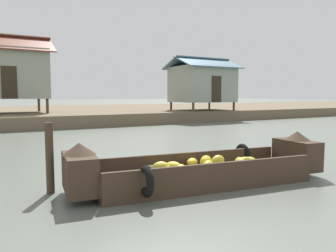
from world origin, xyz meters
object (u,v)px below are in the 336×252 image
object	(u,v)px
banana_boat	(203,168)
mooring_post	(50,158)
stilt_house_mid_left	(6,73)
stilt_house_mid_right	(202,84)

from	to	relation	value
banana_boat	mooring_post	xyz separation A→B (m)	(-2.70, 0.90, 0.32)
mooring_post	banana_boat	bearing A→B (deg)	-18.32
stilt_house_mid_left	stilt_house_mid_right	bearing A→B (deg)	-10.54
stilt_house_mid_right	mooring_post	distance (m)	19.05
stilt_house_mid_left	mooring_post	xyz separation A→B (m)	(-0.59, -15.92, -2.46)
stilt_house_mid_left	mooring_post	bearing A→B (deg)	-92.14
banana_boat	mooring_post	bearing A→B (deg)	161.68
banana_boat	stilt_house_mid_right	distance (m)	18.03
banana_boat	stilt_house_mid_left	distance (m)	17.17
banana_boat	mooring_post	distance (m)	2.87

